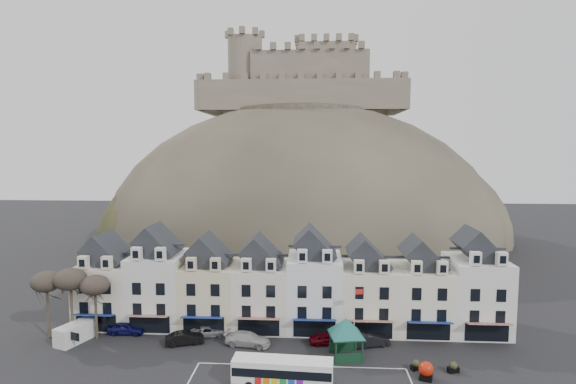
% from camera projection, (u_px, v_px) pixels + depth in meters
% --- Properties ---
extents(coach_bay_markings, '(22.00, 7.50, 0.01)m').
position_uv_depth(coach_bay_markings, '(300.00, 384.00, 43.88)').
color(coach_bay_markings, silver).
rests_on(coach_bay_markings, ground).
extents(townhouse_terrace, '(54.40, 9.35, 11.80)m').
position_uv_depth(townhouse_terrace, '(289.00, 286.00, 58.09)').
color(townhouse_terrace, silver).
rests_on(townhouse_terrace, ground).
extents(castle_hill, '(100.00, 76.00, 68.00)m').
position_uv_depth(castle_hill, '(306.00, 241.00, 111.17)').
color(castle_hill, '#332F27').
rests_on(castle_hill, ground).
extents(castle, '(50.20, 22.20, 22.00)m').
position_uv_depth(castle, '(304.00, 80.00, 114.22)').
color(castle, '#675F4F').
rests_on(castle, ground).
extents(tree_left_far, '(3.61, 3.61, 8.24)m').
position_uv_depth(tree_left_far, '(46.00, 282.00, 54.23)').
color(tree_left_far, '#352E22').
rests_on(tree_left_far, ground).
extents(tree_left_mid, '(3.78, 3.78, 8.64)m').
position_uv_depth(tree_left_mid, '(70.00, 280.00, 54.02)').
color(tree_left_mid, '#352E22').
rests_on(tree_left_mid, ground).
extents(tree_left_near, '(3.43, 3.43, 7.84)m').
position_uv_depth(tree_left_near, '(95.00, 286.00, 53.91)').
color(tree_left_near, '#352E22').
rests_on(tree_left_near, ground).
extents(bus, '(9.86, 2.83, 2.75)m').
position_uv_depth(bus, '(283.00, 371.00, 43.45)').
color(bus, '#262628').
rests_on(bus, ground).
extents(bus_shelter, '(6.95, 6.95, 4.48)m').
position_uv_depth(bus_shelter, '(346.00, 327.00, 49.19)').
color(bus_shelter, '#11331E').
rests_on(bus_shelter, ground).
extents(red_buoy, '(1.56, 1.56, 1.81)m').
position_uv_depth(red_buoy, '(426.00, 370.00, 44.81)').
color(red_buoy, black).
rests_on(red_buoy, ground).
extents(flagpole, '(1.02, 0.23, 7.10)m').
position_uv_depth(flagpole, '(355.00, 313.00, 51.83)').
color(flagpole, silver).
rests_on(flagpole, ground).
extents(white_van, '(3.60, 5.21, 2.18)m').
position_uv_depth(white_van, '(76.00, 333.00, 53.57)').
color(white_van, silver).
rests_on(white_van, ground).
extents(planter_west, '(1.21, 0.94, 1.08)m').
position_uv_depth(planter_west, '(416.00, 365.00, 46.75)').
color(planter_west, black).
rests_on(planter_west, ground).
extents(planter_east, '(1.25, 0.83, 1.14)m').
position_uv_depth(planter_east, '(453.00, 367.00, 46.21)').
color(planter_east, black).
rests_on(planter_east, ground).
extents(car_navy, '(4.60, 1.85, 1.57)m').
position_uv_depth(car_navy, '(127.00, 328.00, 55.78)').
color(car_navy, '#0E0F47').
rests_on(car_navy, ground).
extents(car_black, '(4.73, 2.90, 1.47)m').
position_uv_depth(car_black, '(185.00, 338.00, 52.82)').
color(car_black, black).
rests_on(car_black, ground).
extents(car_silver, '(4.73, 3.21, 1.22)m').
position_uv_depth(car_silver, '(209.00, 331.00, 55.19)').
color(car_silver, '#909497').
rests_on(car_silver, ground).
extents(car_white, '(5.61, 2.96, 1.55)m').
position_uv_depth(car_white, '(248.00, 339.00, 52.53)').
color(car_white, '#B9B9B9').
rests_on(car_white, ground).
extents(car_maroon, '(4.13, 1.97, 1.36)m').
position_uv_depth(car_maroon, '(326.00, 339.00, 52.81)').
color(car_maroon, '#600511').
rests_on(car_maroon, ground).
extents(car_charcoal, '(4.69, 2.78, 1.46)m').
position_uv_depth(car_charcoal, '(371.00, 340.00, 52.33)').
color(car_charcoal, black).
rests_on(car_charcoal, ground).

